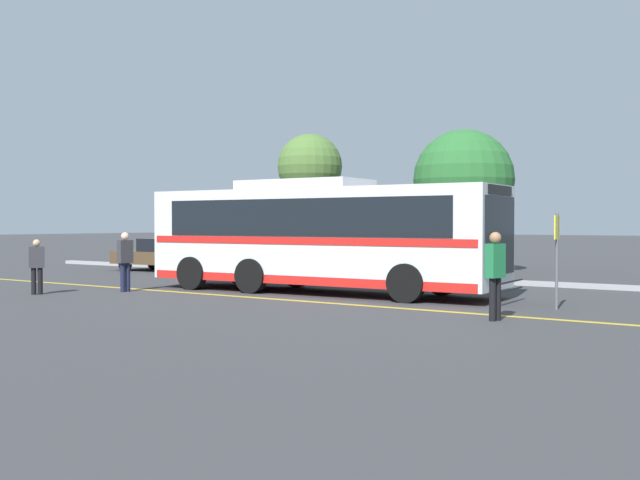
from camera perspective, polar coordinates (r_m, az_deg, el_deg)
name	(u,v)px	position (r m, az deg, el deg)	size (l,w,h in m)	color
ground_plane	(357,295)	(21.17, 2.86, -4.18)	(220.00, 220.00, 0.00)	#38383A
lane_strip_0	(273,299)	(19.96, -3.59, -4.50)	(0.20, 30.64, 0.01)	gold
curb_strip	(413,278)	(26.72, 7.13, -2.89)	(38.64, 0.36, 0.15)	#99999E
transit_bus	(320,234)	(21.64, -0.02, 0.47)	(11.05, 3.07, 3.27)	silver
parked_car_0	(165,255)	(32.02, -11.72, -1.10)	(4.66, 2.15, 1.38)	#4C3823
parked_car_1	(290,259)	(27.45, -2.27, -1.44)	(4.60, 1.99, 1.40)	maroon
pedestrian_0	(125,258)	(22.68, -14.63, -1.32)	(0.28, 0.45, 1.75)	#191E38
pedestrian_1	(37,264)	(22.58, -20.77, -1.69)	(0.42, 0.47, 1.56)	black
pedestrian_2	(495,270)	(15.83, 13.20, -2.22)	(0.32, 0.46, 1.84)	black
bus_stop_sign	(557,249)	(18.23, 17.60, -0.62)	(0.07, 0.40, 2.25)	#59595E
tree_0	(310,167)	(34.35, -0.79, 5.58)	(2.97, 2.97, 6.10)	#513823
tree_2	(464,180)	(31.06, 10.89, 4.52)	(4.09, 4.09, 5.83)	#513823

